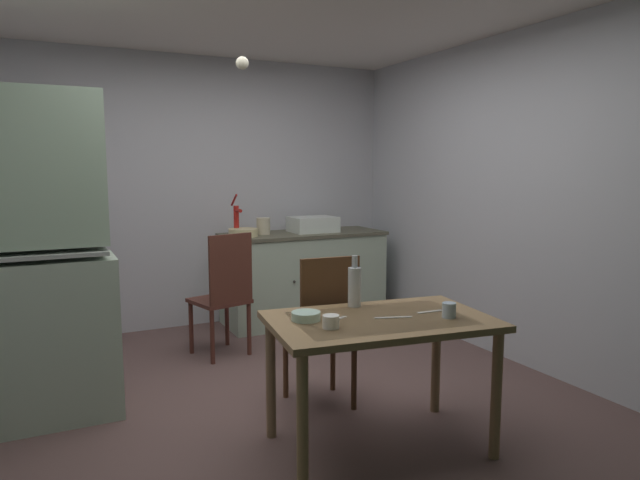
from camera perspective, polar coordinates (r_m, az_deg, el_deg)
ground_plane at (r=3.84m, az=-3.37°, el=-16.01°), size 5.21×5.21×0.00m
wall_back at (r=5.59m, az=-12.09°, el=4.66°), size 3.94×0.10×2.56m
wall_right at (r=4.66m, az=19.51°, el=3.91°), size 0.10×4.31×2.56m
hutch_cabinet at (r=3.73m, az=-27.06°, el=-2.74°), size 0.93×0.46×1.97m
counter_cabinet at (r=5.64m, az=-1.68°, el=-3.69°), size 1.59×0.64×0.89m
sink_basin at (r=5.61m, az=-0.72°, el=1.61°), size 0.44×0.34×0.15m
hand_pump at (r=5.36m, az=-8.40°, el=2.25°), size 0.05×0.27×0.39m
mixing_bowl_counter at (r=5.30m, az=-7.73°, el=0.75°), size 0.27×0.27×0.07m
stoneware_crock at (r=5.44m, az=-5.72°, el=1.40°), size 0.13×0.13×0.16m
dining_table at (r=3.09m, az=6.04°, el=-9.49°), size 1.26×0.87×0.73m
chair_far_side at (r=3.59m, az=0.34°, el=-8.99°), size 0.43×0.43×0.99m
chair_by_counter at (r=4.61m, az=-9.62°, el=-5.28°), size 0.49×0.49×1.01m
serving_bowl_wide at (r=3.00m, az=-1.42°, el=-7.65°), size 0.15×0.15×0.04m
teacup_mint at (r=3.12m, az=12.85°, el=-6.90°), size 0.07×0.07×0.08m
mug_dark at (r=2.85m, az=1.11°, el=-8.21°), size 0.08×0.08×0.07m
glass_bottle at (r=3.27m, az=3.49°, el=-4.60°), size 0.08×0.08×0.30m
table_knife at (r=3.07m, az=7.36°, el=-7.74°), size 0.20×0.08×0.00m
teaspoon_near_bowl at (r=3.02m, az=1.84°, el=-7.92°), size 0.12×0.06×0.00m
teaspoon_by_cup at (r=3.22m, az=11.00°, el=-7.09°), size 0.16×0.03×0.00m
pendant_bulb at (r=3.66m, az=-7.82°, el=17.21°), size 0.08×0.08×0.08m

